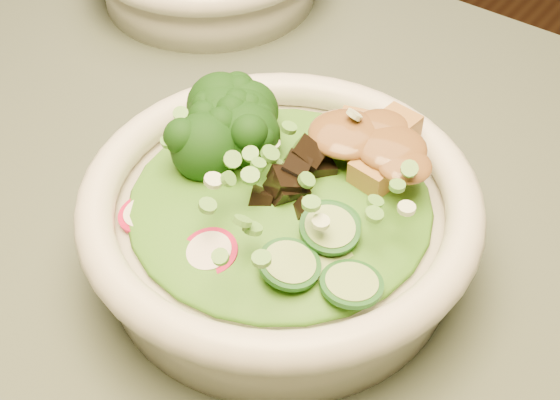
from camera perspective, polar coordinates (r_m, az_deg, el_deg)
The scene contains 9 objects.
salad_bowl at distance 0.50m, azimuth -0.00°, elevation -1.56°, with size 0.25×0.25×0.07m.
lettuce_bed at distance 0.49m, azimuth -0.00°, elevation 0.08°, with size 0.19×0.19×0.02m, color #245E13.
broccoli_florets at distance 0.52m, azimuth -3.42°, elevation 5.17°, with size 0.08×0.07×0.04m, color black, non-canonical shape.
radish_slices at distance 0.47m, azimuth -6.59°, elevation -2.46°, with size 0.10×0.04×0.02m, color #AC0D36, non-canonical shape.
cucumber_slices at distance 0.44m, azimuth 3.75°, elevation -3.81°, with size 0.07×0.07×0.03m, color #8DB866, non-canonical shape.
mushroom_heap at distance 0.48m, azimuth 1.19°, elevation 1.64°, with size 0.07×0.07×0.04m, color black, non-canonical shape.
tofu_cubes at distance 0.50m, azimuth 6.03°, elevation 3.19°, with size 0.08×0.06×0.03m, color #A57037, non-canonical shape.
peanut_sauce at distance 0.50m, azimuth 6.13°, elevation 4.25°, with size 0.07×0.05×0.02m, color brown.
scallion_garnish at distance 0.47m, azimuth 0.00°, elevation 2.02°, with size 0.18×0.18×0.02m, color #559D37, non-canonical shape.
Camera 1 is at (0.12, -0.26, 1.15)m, focal length 50.00 mm.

